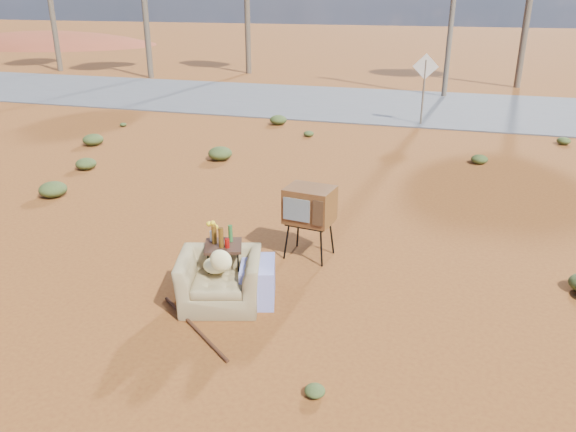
# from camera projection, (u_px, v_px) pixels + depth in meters

# --- Properties ---
(ground) EXTENTS (140.00, 140.00, 0.00)m
(ground) POSITION_uv_depth(u_px,v_px,m) (237.00, 307.00, 7.45)
(ground) COLOR brown
(ground) RESTS_ON ground
(highway) EXTENTS (140.00, 7.00, 0.04)m
(highway) POSITION_uv_depth(u_px,v_px,m) (385.00, 105.00, 20.79)
(highway) COLOR #565659
(highway) RESTS_ON ground
(dirt_mound) EXTENTS (26.00, 18.00, 2.00)m
(dirt_mound) POSITION_uv_depth(u_px,v_px,m) (47.00, 44.00, 45.69)
(dirt_mound) COLOR #973C24
(dirt_mound) RESTS_ON ground
(armchair) EXTENTS (1.37, 1.12, 0.93)m
(armchair) POSITION_uv_depth(u_px,v_px,m) (227.00, 273.00, 7.41)
(armchair) COLOR olive
(armchair) RESTS_ON ground
(tv_unit) EXTENTS (0.78, 0.66, 1.14)m
(tv_unit) POSITION_uv_depth(u_px,v_px,m) (310.00, 206.00, 8.58)
(tv_unit) COLOR black
(tv_unit) RESTS_ON ground
(side_table) EXTENTS (0.64, 0.64, 1.00)m
(side_table) POSITION_uv_depth(u_px,v_px,m) (221.00, 242.00, 7.61)
(side_table) COLOR #351E13
(side_table) RESTS_ON ground
(rusty_bar) EXTENTS (1.36, 1.10, 0.05)m
(rusty_bar) POSITION_uv_depth(u_px,v_px,m) (194.00, 327.00, 6.97)
(rusty_bar) COLOR #4E2514
(rusty_bar) RESTS_ON ground
(road_sign) EXTENTS (0.78, 0.06, 2.19)m
(road_sign) POSITION_uv_depth(u_px,v_px,m) (425.00, 77.00, 17.17)
(road_sign) COLOR brown
(road_sign) RESTS_ON ground
(scrub_patch) EXTENTS (17.49, 8.07, 0.33)m
(scrub_patch) POSITION_uv_depth(u_px,v_px,m) (278.00, 188.00, 11.54)
(scrub_patch) COLOR #414F22
(scrub_patch) RESTS_ON ground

